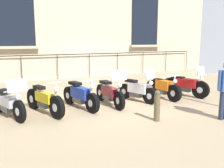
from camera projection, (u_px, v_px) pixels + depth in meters
The scene contains 11 objects.
ground_plane at pixel (108, 104), 9.15m from camera, with size 60.00×60.00×0.00m, color tan.
building_facade at pixel (85, 13), 10.49m from camera, with size 0.82×12.98×7.12m.
motorcycle_silver at pixel (9, 103), 7.56m from camera, with size 2.08×0.93×1.25m.
motorcycle_yellow at pixel (44, 101), 7.92m from camera, with size 2.17×0.82×1.10m.
motorcycle_blue at pixel (80, 96), 8.55m from camera, with size 2.13×0.73×1.06m.
motorcycle_maroon at pixel (110, 93), 8.95m from camera, with size 2.14×0.68×1.36m.
motorcycle_white at pixel (137, 90), 9.50m from camera, with size 1.81×0.80×1.30m.
motorcycle_orange at pixel (163, 88), 10.00m from camera, with size 1.97×0.64×0.99m.
motorcycle_red at pixel (185, 85), 10.44m from camera, with size 2.04×0.92×1.29m.
bollard at pixel (157, 106), 7.19m from camera, with size 0.18×0.18×0.91m.
distant_building at pixel (187, 22), 18.30m from camera, with size 3.82×6.38×7.30m.
Camera 1 is at (7.96, -3.95, 2.32)m, focal length 39.86 mm.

